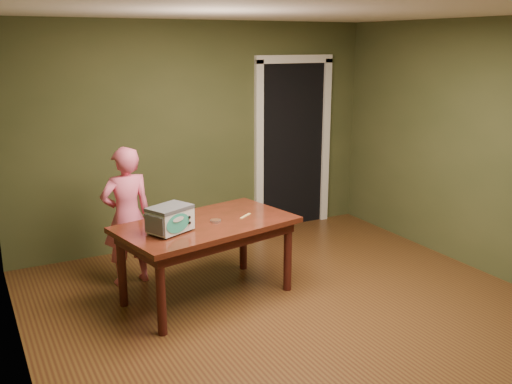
# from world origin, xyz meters

# --- Properties ---
(floor) EXTENTS (5.00, 5.00, 0.00)m
(floor) POSITION_xyz_m (0.00, 0.00, 0.00)
(floor) COLOR brown
(floor) RESTS_ON ground
(room_shell) EXTENTS (4.52, 5.02, 2.61)m
(room_shell) POSITION_xyz_m (0.00, 0.00, 1.71)
(room_shell) COLOR #444927
(room_shell) RESTS_ON ground
(doorway) EXTENTS (1.10, 0.66, 2.25)m
(doorway) POSITION_xyz_m (1.30, 2.78, 1.06)
(doorway) COLOR black
(doorway) RESTS_ON ground
(dining_table) EXTENTS (1.75, 1.20, 0.75)m
(dining_table) POSITION_xyz_m (-0.58, 0.92, 0.65)
(dining_table) COLOR #3B180D
(dining_table) RESTS_ON floor
(toy_oven) EXTENTS (0.44, 0.38, 0.24)m
(toy_oven) POSITION_xyz_m (-0.97, 0.80, 0.88)
(toy_oven) COLOR #4C4F54
(toy_oven) RESTS_ON dining_table
(baking_pan) EXTENTS (0.10, 0.10, 0.02)m
(baking_pan) POSITION_xyz_m (-0.50, 0.88, 0.76)
(baking_pan) COLOR silver
(baking_pan) RESTS_ON dining_table
(spatula) EXTENTS (0.16, 0.12, 0.01)m
(spatula) POSITION_xyz_m (-0.18, 0.92, 0.75)
(spatula) COLOR #E8BC64
(spatula) RESTS_ON dining_table
(child) EXTENTS (0.53, 0.36, 1.39)m
(child) POSITION_xyz_m (-1.13, 1.62, 0.70)
(child) COLOR #F06385
(child) RESTS_ON floor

